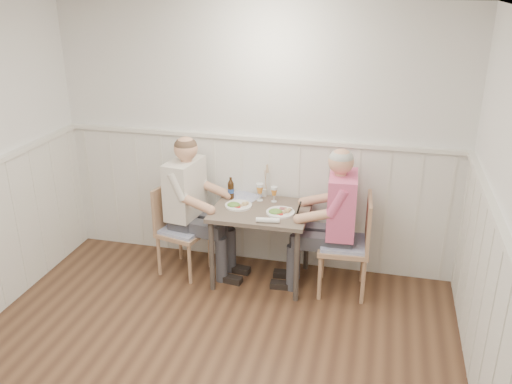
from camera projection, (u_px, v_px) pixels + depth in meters
room_shell at (166, 210)px, 3.16m from camera, size 4.04×4.54×2.60m
wainscot at (208, 274)px, 4.09m from camera, size 4.00×4.49×1.34m
dining_table at (261, 219)px, 5.12m from camera, size 0.90×0.70×0.75m
chair_right at (350, 241)px, 4.96m from camera, size 0.48×0.48×0.96m
chair_left at (179, 226)px, 5.34m from camera, size 0.52×0.52×0.90m
man_in_pink at (335, 232)px, 4.99m from camera, size 0.67×0.47×1.41m
diner_cream at (190, 215)px, 5.32m from camera, size 0.70×0.49×1.42m
plate_man at (279, 211)px, 4.98m from camera, size 0.26×0.26×0.07m
plate_diner at (237, 205)px, 5.12m from camera, size 0.26×0.26×0.06m
beer_glass_a at (274, 192)px, 5.20m from camera, size 0.06×0.06×0.15m
beer_glass_b at (260, 189)px, 5.22m from camera, size 0.07×0.07×0.17m
beer_bottle at (231, 189)px, 5.27m from camera, size 0.06×0.06×0.22m
rolled_napkin at (268, 220)px, 4.79m from camera, size 0.21×0.08×0.05m
grass_vase at (265, 181)px, 5.31m from camera, size 0.04×0.04×0.36m
gingham_mat at (244, 197)px, 5.35m from camera, size 0.37×0.33×0.01m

